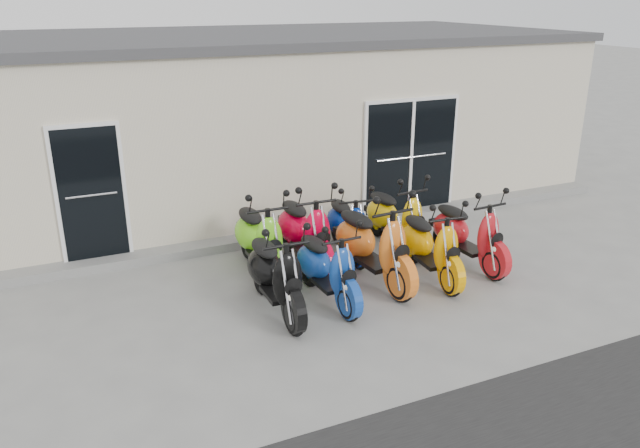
# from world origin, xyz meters

# --- Properties ---
(ground) EXTENTS (80.00, 80.00, 0.00)m
(ground) POSITION_xyz_m (0.00, 0.00, 0.00)
(ground) COLOR gray
(ground) RESTS_ON ground
(building) EXTENTS (14.00, 6.00, 3.20)m
(building) POSITION_xyz_m (0.00, 5.20, 1.60)
(building) COLOR beige
(building) RESTS_ON ground
(roof_cap) EXTENTS (14.20, 6.20, 0.16)m
(roof_cap) POSITION_xyz_m (0.00, 5.20, 3.28)
(roof_cap) COLOR #3F3F42
(roof_cap) RESTS_ON building
(front_step) EXTENTS (14.00, 0.40, 0.15)m
(front_step) POSITION_xyz_m (0.00, 2.02, 0.07)
(front_step) COLOR gray
(front_step) RESTS_ON ground
(door_left) EXTENTS (1.07, 0.08, 2.22)m
(door_left) POSITION_xyz_m (-3.20, 2.17, 1.26)
(door_left) COLOR black
(door_left) RESTS_ON front_step
(door_right) EXTENTS (2.02, 0.08, 2.22)m
(door_right) POSITION_xyz_m (2.60, 2.17, 1.26)
(door_right) COLOR black
(door_right) RESTS_ON front_step
(scooter_front_black) EXTENTS (0.71, 1.95, 1.44)m
(scooter_front_black) POSITION_xyz_m (-1.15, -0.49, 0.72)
(scooter_front_black) COLOR black
(scooter_front_black) RESTS_ON ground
(scooter_front_blue) EXTENTS (0.75, 1.85, 1.34)m
(scooter_front_blue) POSITION_xyz_m (-0.38, -0.49, 0.67)
(scooter_front_blue) COLOR #133F9B
(scooter_front_blue) RESTS_ON ground
(scooter_front_orange_a) EXTENTS (0.94, 2.18, 1.57)m
(scooter_front_orange_a) POSITION_xyz_m (0.50, -0.19, 0.78)
(scooter_front_orange_a) COLOR orange
(scooter_front_orange_a) RESTS_ON ground
(scooter_front_orange_b) EXTENTS (0.81, 1.90, 1.37)m
(scooter_front_orange_b) POSITION_xyz_m (1.37, -0.43, 0.69)
(scooter_front_orange_b) COLOR #F09E00
(scooter_front_orange_b) RESTS_ON ground
(scooter_front_red) EXTENTS (0.79, 1.93, 1.40)m
(scooter_front_red) POSITION_xyz_m (2.20, -0.26, 0.70)
(scooter_front_red) COLOR red
(scooter_front_red) RESTS_ON ground
(scooter_back_green) EXTENTS (0.76, 2.01, 1.48)m
(scooter_back_green) POSITION_xyz_m (-0.94, 0.80, 0.74)
(scooter_back_green) COLOR #74E31C
(scooter_back_green) RESTS_ON ground
(scooter_back_red) EXTENTS (0.75, 2.04, 1.50)m
(scooter_back_red) POSITION_xyz_m (-0.19, 0.78, 0.75)
(scooter_back_red) COLOR red
(scooter_back_red) RESTS_ON ground
(scooter_back_blue) EXTENTS (0.90, 1.86, 1.32)m
(scooter_back_blue) POSITION_xyz_m (0.64, 0.91, 0.66)
(scooter_back_blue) COLOR navy
(scooter_back_blue) RESTS_ON ground
(scooter_back_yellow) EXTENTS (0.81, 1.91, 1.38)m
(scooter_back_yellow) POSITION_xyz_m (1.54, 0.86, 0.69)
(scooter_back_yellow) COLOR yellow
(scooter_back_yellow) RESTS_ON ground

